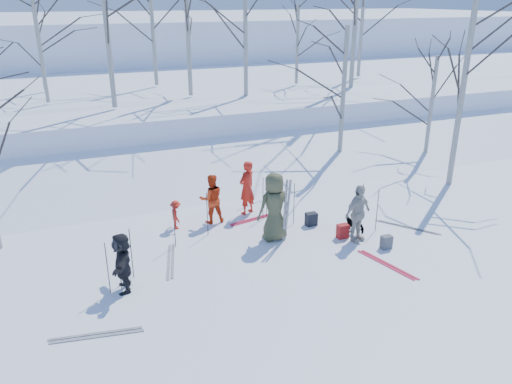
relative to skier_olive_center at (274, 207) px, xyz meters
name	(u,v)px	position (x,y,z in m)	size (l,w,h in m)	color
ground	(277,255)	(-0.32, -0.92, -1.01)	(120.00, 120.00, 0.00)	white
snow_ramp	(204,172)	(-0.32, 6.08, -0.86)	(70.00, 9.50, 1.40)	white
snow_plateau	(152,103)	(-0.32, 16.08, -0.01)	(70.00, 18.00, 2.20)	white
far_hill	(107,50)	(-0.32, 37.08, 0.99)	(90.00, 30.00, 6.00)	white
skier_olive_center	(274,207)	(0.00, 0.00, 0.00)	(0.98, 0.64, 2.02)	#43462A
skier_red_north	(247,188)	(-0.05, 2.03, -0.12)	(0.64, 0.42, 1.77)	red
skier_redor_behind	(211,199)	(-1.31, 1.80, -0.23)	(0.76, 0.59, 1.56)	red
skier_red_seated	(176,215)	(-2.45, 1.77, -0.56)	(0.58, 0.33, 0.89)	red
skier_cream_east	(358,213)	(2.15, -0.98, -0.16)	(0.99, 0.41, 1.70)	beige
skier_grey_west	(122,262)	(-4.41, -1.12, -0.27)	(1.38, 0.44, 1.48)	black
dog	(354,225)	(2.38, -0.53, -0.75)	(0.28, 0.61, 0.52)	black
upright_ski_left	(285,211)	(0.23, -0.23, -0.06)	(0.07, 0.02, 1.90)	silver
upright_ski_right	(288,210)	(0.32, -0.23, -0.06)	(0.07, 0.02, 1.90)	silver
ski_pair_a	(387,265)	(2.14, -2.51, -1.00)	(0.65, 1.89, 0.02)	red
ski_pair_b	(96,335)	(-5.23, -2.69, -1.00)	(1.91, 0.50, 0.02)	silver
ski_pair_c	(256,218)	(0.06, 1.50, -1.00)	(1.90, 0.57, 0.02)	red
ski_pair_d	(171,261)	(-3.08, -0.18, -1.00)	(0.66, 1.89, 0.02)	silver
ski_pair_e	(407,227)	(4.09, -0.84, -1.00)	(1.29, 1.65, 0.02)	silver
ski_pole_a	(377,210)	(3.06, -0.64, -0.34)	(0.02, 0.02, 1.34)	black
ski_pole_b	(174,225)	(-2.76, 0.61, -0.34)	(0.02, 0.02, 1.34)	black
ski_pole_c	(362,204)	(2.92, -0.07, -0.34)	(0.02, 0.02, 1.34)	black
ski_pole_d	(267,197)	(0.43, 1.54, -0.34)	(0.02, 0.02, 1.34)	black
ski_pole_e	(207,214)	(-1.70, 0.96, -0.34)	(0.02, 0.02, 1.34)	black
ski_pole_f	(294,204)	(0.98, 0.71, -0.34)	(0.02, 0.02, 1.34)	black
ski_pole_g	(108,268)	(-4.76, -1.16, -0.34)	(0.02, 0.02, 1.34)	black
ski_pole_h	(263,198)	(0.30, 1.54, -0.34)	(0.02, 0.02, 1.34)	black
ski_pole_i	(119,267)	(-4.49, -1.18, -0.34)	(0.02, 0.02, 1.34)	black
ski_pole_j	(131,253)	(-4.13, -0.62, -0.34)	(0.02, 0.02, 1.34)	black
backpack_red	(343,231)	(1.88, -0.69, -0.80)	(0.32, 0.22, 0.42)	maroon
backpack_grey	(386,242)	(2.67, -1.72, -0.82)	(0.30, 0.20, 0.38)	#4E5055
backpack_dark	(311,219)	(1.45, 0.43, -0.81)	(0.34, 0.24, 0.40)	black
birch_plateau_a	(297,45)	(6.88, 12.56, 3.21)	(3.43, 3.43, 4.04)	silver
birch_plateau_b	(36,27)	(-5.69, 15.48, 4.19)	(4.80, 4.80, 6.00)	silver
birch_plateau_d	(362,19)	(11.42, 13.53, 4.41)	(5.10, 5.10, 6.43)	silver
birch_plateau_e	(245,30)	(3.13, 10.38, 4.15)	(4.74, 4.74, 5.92)	silver
birch_plateau_h	(41,53)	(-5.64, 12.07, 3.32)	(3.58, 3.58, 4.26)	silver
birch_plateau_i	(188,26)	(0.69, 11.36, 4.34)	(5.00, 5.00, 6.29)	silver
birch_plateau_j	(106,18)	(-3.03, 9.87, 4.78)	(5.62, 5.62, 7.17)	silver
birch_plateau_k	(152,23)	(-0.21, 14.96, 4.30)	(4.95, 4.95, 6.21)	silver
birch_edge_b	(462,93)	(7.99, 1.73, 2.38)	(5.35, 5.35, 6.78)	silver
birch_edge_c	(431,110)	(9.07, 4.41, 1.18)	(3.67, 3.67, 4.39)	silver
birch_edge_e	(343,98)	(5.31, 5.23, 1.78)	(4.51, 4.51, 5.58)	silver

